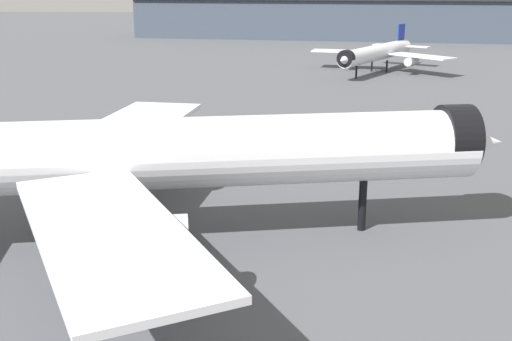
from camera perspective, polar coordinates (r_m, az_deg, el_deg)
The scene contains 5 objects.
ground at distance 55.86m, azimuth -10.46°, elevation -7.42°, with size 900.00×900.00×0.00m, color #4C4F54.
airliner_near_gate at distance 55.58m, azimuth -7.92°, elevation 1.43°, with size 62.34×55.99×18.30m.
airliner_far_taxiway at distance 167.59m, azimuth 11.04°, elevation 10.49°, with size 36.02×40.05×11.61m.
terminal_building at distance 267.24m, azimuth 13.05°, elevation 13.39°, with size 225.19×52.92×30.75m.
baggage_tug_wing at distance 92.21m, azimuth -3.61°, elevation 3.17°, with size 3.58×3.03×1.85m.
Camera 1 is at (13.47, -49.25, 22.65)m, focal length 43.83 mm.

